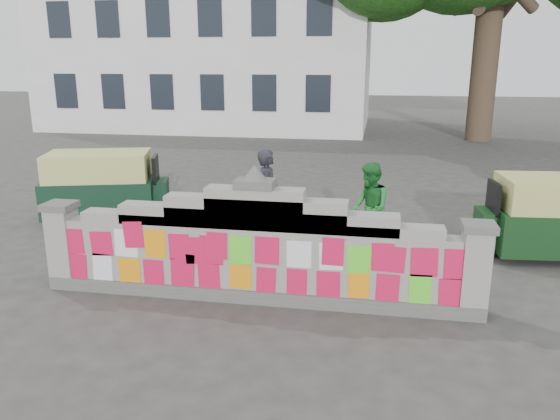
{
  "coord_description": "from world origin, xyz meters",
  "views": [
    {
      "loc": [
        1.65,
        -7.22,
        3.39
      ],
      "look_at": [
        0.18,
        1.0,
        1.1
      ],
      "focal_mm": 35.0,
      "sensor_mm": 36.0,
      "label": 1
    }
  ],
  "objects_px": {
    "pedestrian": "(369,208)",
    "rickshaw_right": "(556,217)",
    "cyclist_rider": "(268,207)",
    "rickshaw_left": "(103,185)",
    "cyclist_bike": "(268,225)"
  },
  "relations": [
    {
      "from": "pedestrian",
      "to": "rickshaw_right",
      "type": "xyz_separation_m",
      "value": [
        3.23,
        0.33,
        -0.08
      ]
    },
    {
      "from": "cyclist_rider",
      "to": "pedestrian",
      "type": "height_order",
      "value": "pedestrian"
    },
    {
      "from": "pedestrian",
      "to": "rickshaw_left",
      "type": "relative_size",
      "value": 0.6
    },
    {
      "from": "cyclist_bike",
      "to": "cyclist_rider",
      "type": "relative_size",
      "value": 1.12
    },
    {
      "from": "cyclist_bike",
      "to": "pedestrian",
      "type": "height_order",
      "value": "pedestrian"
    },
    {
      "from": "cyclist_bike",
      "to": "rickshaw_left",
      "type": "distance_m",
      "value": 4.16
    },
    {
      "from": "pedestrian",
      "to": "rickshaw_left",
      "type": "bearing_deg",
      "value": -116.14
    },
    {
      "from": "pedestrian",
      "to": "rickshaw_right",
      "type": "distance_m",
      "value": 3.25
    },
    {
      "from": "cyclist_bike",
      "to": "pedestrian",
      "type": "relative_size",
      "value": 1.1
    },
    {
      "from": "pedestrian",
      "to": "rickshaw_right",
      "type": "relative_size",
      "value": 0.63
    },
    {
      "from": "pedestrian",
      "to": "cyclist_bike",
      "type": "bearing_deg",
      "value": -98.86
    },
    {
      "from": "cyclist_rider",
      "to": "rickshaw_left",
      "type": "xyz_separation_m",
      "value": [
        -3.93,
        1.33,
        -0.04
      ]
    },
    {
      "from": "pedestrian",
      "to": "rickshaw_left",
      "type": "height_order",
      "value": "pedestrian"
    },
    {
      "from": "rickshaw_left",
      "to": "pedestrian",
      "type": "bearing_deg",
      "value": -27.57
    },
    {
      "from": "cyclist_bike",
      "to": "rickshaw_left",
      "type": "relative_size",
      "value": 0.66
    }
  ]
}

